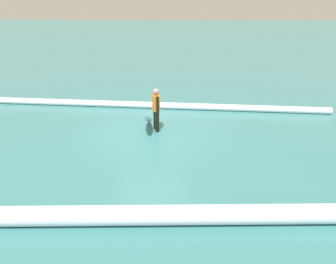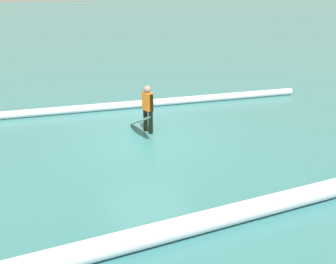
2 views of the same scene
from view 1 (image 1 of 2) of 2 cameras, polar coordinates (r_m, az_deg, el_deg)
ground_plane at (r=11.10m, az=-3.16°, el=-0.23°), size 188.62×188.62×0.00m
surfer at (r=11.10m, az=-2.10°, el=4.32°), size 0.29×0.52×1.48m
surfboard at (r=11.16m, az=-3.57°, el=2.23°), size 0.36×1.84×0.89m
wave_crest_foreground at (r=13.94m, az=-6.00°, el=4.79°), size 16.04×1.26×0.27m
wave_crest_midground at (r=6.92m, az=-17.68°, el=-13.81°), size 22.47×1.80×0.40m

